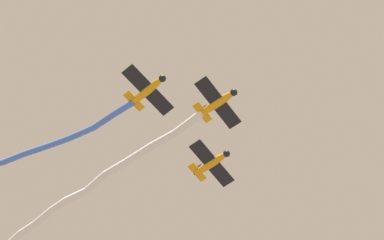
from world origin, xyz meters
TOP-DOWN VIEW (x-y plane):
  - airplane_lead at (4.23, -5.71)m, footprint 6.01×5.51m
  - smoke_trail_lead at (15.73, -19.46)m, footprint 20.03×25.02m
  - airplane_left_wing at (3.08, -13.16)m, footprint 6.06×5.47m
  - airplane_right_wing at (11.78, -6.07)m, footprint 6.25×5.37m
  - smoke_trail_right_wing at (20.54, -15.01)m, footprint 16.50×13.65m

SIDE VIEW (x-z plane):
  - airplane_lead at x=4.23m, z-range 67.63..69.31m
  - airplane_left_wing at x=3.08m, z-range 67.63..69.31m
  - airplane_right_wing at x=11.78m, z-range 67.93..69.61m
  - smoke_trail_lead at x=15.73m, z-range 67.59..70.08m
  - smoke_trail_right_wing at x=20.54m, z-range 68.67..71.20m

